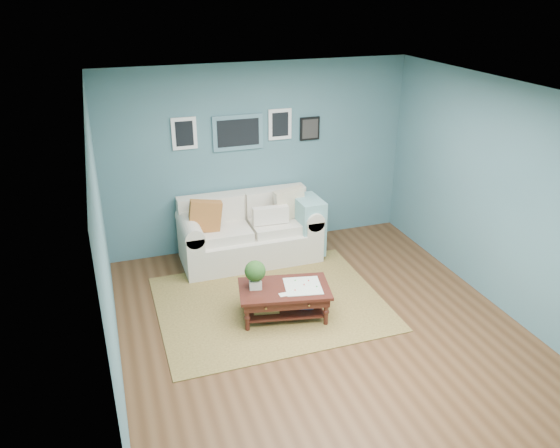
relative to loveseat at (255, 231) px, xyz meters
name	(u,v)px	position (x,y,z in m)	size (l,w,h in m)	color
room_shell	(325,221)	(0.22, -1.97, 0.94)	(5.00, 5.02, 2.70)	brown
area_rug	(270,303)	(-0.18, -1.28, -0.41)	(2.75, 2.20, 0.01)	brown
loveseat	(255,231)	(0.00, 0.00, 0.00)	(1.99, 0.90, 1.02)	beige
coffee_table	(279,293)	(-0.16, -1.58, -0.09)	(1.16, 0.81, 0.74)	#341910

